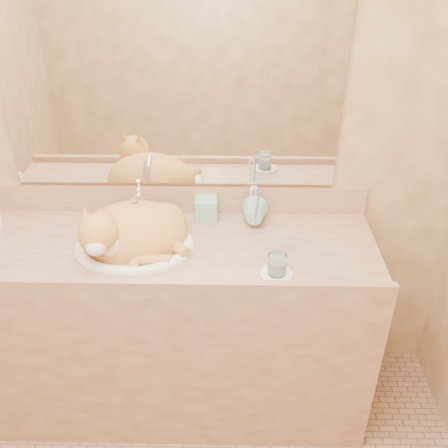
{
  "coord_description": "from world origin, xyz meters",
  "views": [
    {
      "loc": [
        0.24,
        -0.87,
        1.94
      ],
      "look_at": [
        0.21,
        0.7,
        0.96
      ],
      "focal_mm": 40.0,
      "sensor_mm": 36.0,
      "label": 1
    }
  ],
  "objects_px": {
    "soap_dispenser": "(206,202)",
    "toothbrush_cup": "(254,220)",
    "cat": "(130,230)",
    "water_glass": "(277,264)",
    "sink_basin": "(133,233)",
    "vanity_counter": "(176,327)"
  },
  "relations": [
    {
      "from": "water_glass",
      "to": "cat",
      "type": "bearing_deg",
      "value": 162.27
    },
    {
      "from": "water_glass",
      "to": "soap_dispenser",
      "type": "bearing_deg",
      "value": 127.6
    },
    {
      "from": "vanity_counter",
      "to": "cat",
      "type": "distance_m",
      "value": 0.52
    },
    {
      "from": "cat",
      "to": "soap_dispenser",
      "type": "bearing_deg",
      "value": 20.74
    },
    {
      "from": "cat",
      "to": "soap_dispenser",
      "type": "relative_size",
      "value": 2.07
    },
    {
      "from": "sink_basin",
      "to": "soap_dispenser",
      "type": "distance_m",
      "value": 0.33
    },
    {
      "from": "toothbrush_cup",
      "to": "water_glass",
      "type": "relative_size",
      "value": 1.37
    },
    {
      "from": "cat",
      "to": "soap_dispenser",
      "type": "distance_m",
      "value": 0.33
    },
    {
      "from": "vanity_counter",
      "to": "soap_dispenser",
      "type": "relative_size",
      "value": 7.85
    },
    {
      "from": "sink_basin",
      "to": "water_glass",
      "type": "bearing_deg",
      "value": -8.55
    },
    {
      "from": "cat",
      "to": "toothbrush_cup",
      "type": "distance_m",
      "value": 0.49
    },
    {
      "from": "sink_basin",
      "to": "toothbrush_cup",
      "type": "relative_size",
      "value": 4.15
    },
    {
      "from": "vanity_counter",
      "to": "sink_basin",
      "type": "xyz_separation_m",
      "value": [
        -0.14,
        -0.02,
        0.5
      ]
    },
    {
      "from": "vanity_counter",
      "to": "toothbrush_cup",
      "type": "xyz_separation_m",
      "value": [
        0.32,
        0.12,
        0.48
      ]
    },
    {
      "from": "soap_dispenser",
      "to": "toothbrush_cup",
      "type": "bearing_deg",
      "value": -17.93
    },
    {
      "from": "cat",
      "to": "water_glass",
      "type": "distance_m",
      "value": 0.58
    },
    {
      "from": "soap_dispenser",
      "to": "water_glass",
      "type": "relative_size",
      "value": 2.57
    },
    {
      "from": "toothbrush_cup",
      "to": "vanity_counter",
      "type": "bearing_deg",
      "value": -160.42
    },
    {
      "from": "vanity_counter",
      "to": "water_glass",
      "type": "bearing_deg",
      "value": -24.37
    },
    {
      "from": "soap_dispenser",
      "to": "toothbrush_cup",
      "type": "distance_m",
      "value": 0.21
    },
    {
      "from": "cat",
      "to": "water_glass",
      "type": "xyz_separation_m",
      "value": [
        0.55,
        -0.18,
        -0.02
      ]
    },
    {
      "from": "sink_basin",
      "to": "cat",
      "type": "bearing_deg",
      "value": 143.08
    }
  ]
}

